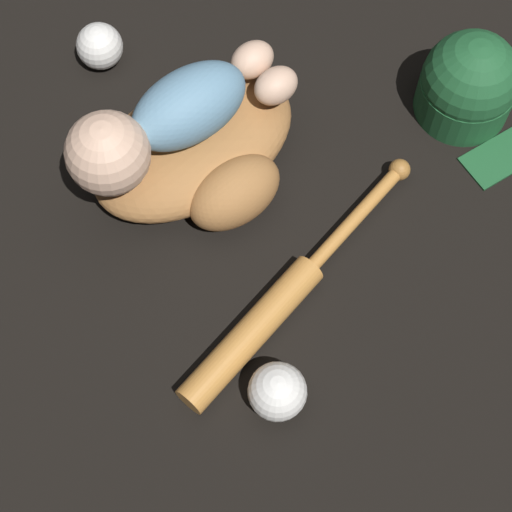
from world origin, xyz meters
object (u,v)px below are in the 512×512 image
at_px(baseball_bat, 275,307).
at_px(baby_figure, 165,122).
at_px(baseball, 277,392).
at_px(baseball_cap, 469,85).
at_px(baseball_glove, 202,153).
at_px(baseball_spare, 100,46).

bearing_deg(baseball_bat, baby_figure, -110.26).
xyz_separation_m(baseball, baseball_cap, (-0.54, -0.03, 0.02)).
bearing_deg(baseball, baseball_cap, -176.45).
relative_size(baseball_glove, baby_figure, 1.06).
relative_size(baby_figure, baseball_bat, 0.73).
bearing_deg(baseball_cap, baseball_spare, -63.56).
bearing_deg(baseball_cap, baseball, 3.55).
height_order(baseball, baseball_spare, baseball).
relative_size(baseball_glove, baseball_spare, 5.06).
distance_m(baseball_bat, baseball_cap, 0.45).
relative_size(baseball_bat, baseball, 6.16).
bearing_deg(baseball_bat, baseball_cap, 174.98).
bearing_deg(baby_figure, baseball_spare, -114.68).
bearing_deg(baseball, baseball_bat, -143.44).
distance_m(baseball_bat, baseball_spare, 0.50).
bearing_deg(baseball_cap, baseball_bat, -5.02).
bearing_deg(baseball_glove, baseball_spare, -105.20).
distance_m(baby_figure, baseball_cap, 0.46).
height_order(baseball_bat, baseball, baseball).
relative_size(baby_figure, baseball_spare, 4.76).
bearing_deg(baseball_cap, baseball_glove, -38.63).
relative_size(baseball, baseball_spare, 1.06).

